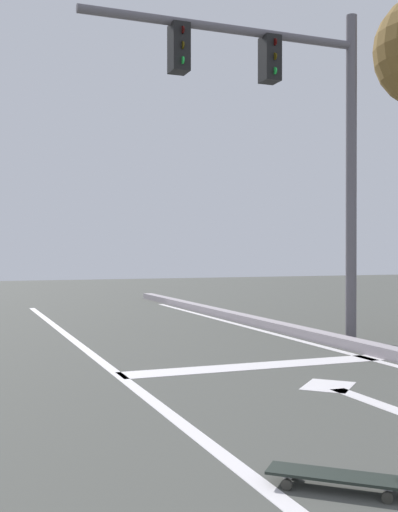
{
  "coord_description": "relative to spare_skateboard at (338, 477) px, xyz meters",
  "views": [
    {
      "loc": [
        -1.4,
        1.12,
        1.31
      ],
      "look_at": [
        1.09,
        7.64,
        1.26
      ],
      "focal_mm": 44.37,
      "sensor_mm": 36.0,
      "label": 1
    }
  ],
  "objects": [
    {
      "name": "lane_arrow_stem",
      "position": [
        1.42,
        1.48,
        -0.07
      ],
      "size": [
        0.16,
        1.4,
        0.01
      ],
      "primitive_type": "cube",
      "color": "silver",
      "rests_on": "ground"
    },
    {
      "name": "lane_arrow_head",
      "position": [
        1.42,
        2.33,
        -0.07
      ],
      "size": [
        0.71,
        0.71,
        0.01
      ],
      "primitive_type": "cube",
      "rotation": [
        0.0,
        0.0,
        0.79
      ],
      "color": "silver",
      "rests_on": "ground"
    },
    {
      "name": "traffic_signal_mast",
      "position": [
        2.43,
        5.03,
        3.29
      ],
      "size": [
        4.16,
        0.34,
        4.82
      ],
      "color": "#5E5960",
      "rests_on": "ground"
    },
    {
      "name": "stop_bar",
      "position": [
        1.26,
        3.53,
        -0.07
      ],
      "size": [
        3.23,
        0.4,
        0.01
      ],
      "primitive_type": "cube",
      "color": "silver",
      "rests_on": "ground"
    },
    {
      "name": "lane_line_center",
      "position": [
        -0.36,
        1.92,
        -0.07
      ],
      "size": [
        0.12,
        20.0,
        0.01
      ],
      "primitive_type": "cube",
      "color": "silver",
      "rests_on": "ground"
    },
    {
      "name": "spare_skateboard",
      "position": [
        0.0,
        0.0,
        0.0
      ],
      "size": [
        0.72,
        0.67,
        0.09
      ],
      "color": "black",
      "rests_on": "ground"
    }
  ]
}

